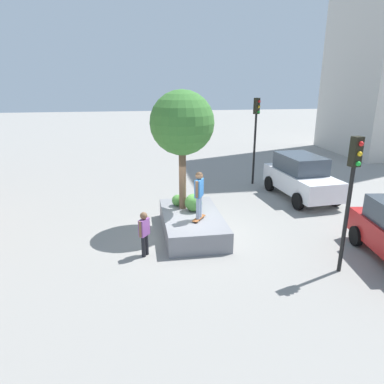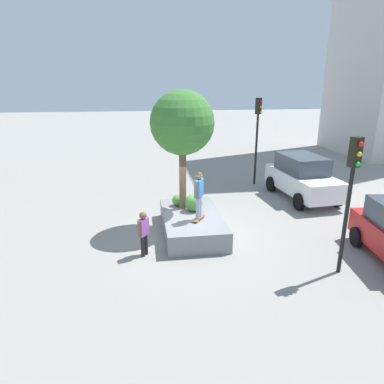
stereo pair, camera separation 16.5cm
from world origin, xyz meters
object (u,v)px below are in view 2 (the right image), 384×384
object	(u,v)px
traffic_light_corner	(351,183)
traffic_light_median	(257,127)
skateboard	(199,218)
plaza_tree	(182,124)
skateboarder	(199,192)
bystander_watching	(144,231)
police_car	(302,177)
planter_ledge	(192,223)

from	to	relation	value
traffic_light_corner	traffic_light_median	bearing A→B (deg)	177.19
skateboard	traffic_light_corner	xyz separation A→B (m)	(3.03, 3.91, 2.06)
plaza_tree	skateboard	size ratio (longest dim) A/B	5.98
skateboard	skateboarder	size ratio (longest dim) A/B	0.44
bystander_watching	skateboard	bearing A→B (deg)	117.12
skateboarder	police_car	size ratio (longest dim) A/B	0.37
planter_ledge	police_car	xyz separation A→B (m)	(-3.39, 6.08, 0.72)
skateboard	traffic_light_median	size ratio (longest dim) A/B	0.16
skateboarder	traffic_light_corner	world-z (taller)	traffic_light_corner
planter_ledge	traffic_light_corner	distance (m)	5.99
traffic_light_median	bystander_watching	size ratio (longest dim) A/B	3.06
skateboarder	police_car	world-z (taller)	skateboarder
planter_ledge	police_car	distance (m)	7.00
skateboard	bystander_watching	bearing A→B (deg)	-62.88
plaza_tree	skateboard	bearing A→B (deg)	17.62
skateboarder	police_car	xyz separation A→B (m)	(-3.98, 5.92, -0.75)
planter_ledge	police_car	bearing A→B (deg)	119.17
plaza_tree	police_car	distance (m)	7.52
skateboard	police_car	bearing A→B (deg)	123.95
skateboard	skateboarder	distance (m)	1.03
police_car	traffic_light_corner	size ratio (longest dim) A/B	1.14
skateboard	traffic_light_median	bearing A→B (deg)	146.93
skateboard	bystander_watching	xyz separation A→B (m)	(1.04, -2.04, 0.09)
planter_ledge	skateboard	bearing A→B (deg)	15.52
skateboard	bystander_watching	world-z (taller)	bystander_watching
skateboarder	traffic_light_corner	size ratio (longest dim) A/B	0.42
skateboarder	police_car	distance (m)	7.17
planter_ledge	skateboard	world-z (taller)	skateboard
traffic_light_corner	bystander_watching	world-z (taller)	traffic_light_corner
plaza_tree	traffic_light_corner	world-z (taller)	plaza_tree
police_car	traffic_light_corner	bearing A→B (deg)	-16.01
skateboarder	police_car	bearing A→B (deg)	123.95
skateboard	bystander_watching	distance (m)	2.29
traffic_light_median	bystander_watching	world-z (taller)	traffic_light_median
plaza_tree	traffic_light_median	xyz separation A→B (m)	(-5.40, 4.81, -0.88)
planter_ledge	skateboarder	world-z (taller)	skateboarder
bystander_watching	skateboarder	bearing A→B (deg)	117.12
planter_ledge	bystander_watching	size ratio (longest dim) A/B	2.56
planter_ledge	skateboard	size ratio (longest dim) A/B	5.18
traffic_light_corner	bystander_watching	size ratio (longest dim) A/B	2.67
skateboard	traffic_light_corner	size ratio (longest dim) A/B	0.18
skateboarder	traffic_light_corner	bearing A→B (deg)	52.21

